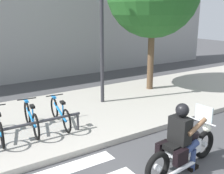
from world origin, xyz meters
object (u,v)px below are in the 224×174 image
Objects in this scene: motorcycle at (184,148)px; bike_rack at (22,127)px; rider at (182,133)px; bicycle_2 at (31,118)px; bicycle_3 at (60,113)px; street_lamp at (102,30)px.

bike_rack is at bearing 133.89° from motorcycle.
rider reaches higher than bike_rack.
rider is 3.55m from bike_rack.
rider is 3.75m from bicycle_2.
bicycle_3 is at bearing 112.90° from motorcycle.
motorcycle is at bearing -98.69° from street_lamp.
bicycle_3 is 0.58× the size of bike_rack.
bike_rack is at bearing 132.93° from rider.
rider is at bearing -176.88° from motorcycle.
bike_rack is 0.70× the size of street_lamp.
street_lamp is at bearing 81.31° from motorcycle.
bike_rack is 4.05m from street_lamp.
street_lamp is at bearing 28.53° from bicycle_3.
street_lamp is (3.13, 1.63, 1.99)m from bike_rack.
motorcycle is 3.59m from bike_rack.
rider is 0.34× the size of street_lamp.
rider is 0.49× the size of bike_rack.
street_lamp is (2.74, 1.07, 2.04)m from bicycle_2.
bicycle_3 is at bearing 111.66° from rider.
bicycle_2 is 0.57× the size of bike_rack.
motorcycle reaches higher than bike_rack.
bicycle_3 is (-1.25, 3.15, -0.33)m from rider.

